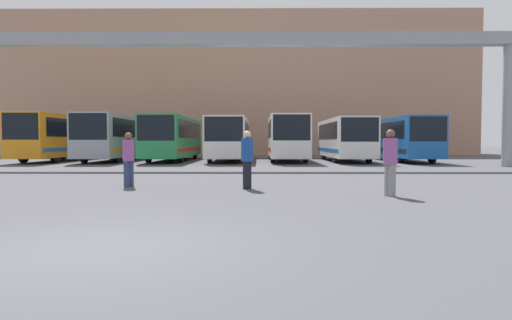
# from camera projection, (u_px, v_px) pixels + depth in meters

# --- Properties ---
(ground_plane) EXTENTS (200.00, 200.00, 0.00)m
(ground_plane) POSITION_uv_depth(u_px,v_px,m) (97.00, 249.00, 6.20)
(ground_plane) COLOR #47474C
(building_backdrop) EXTENTS (50.34, 12.00, 15.12)m
(building_backdrop) POSITION_uv_depth(u_px,v_px,m) (241.00, 89.00, 53.13)
(building_backdrop) COLOR tan
(building_backdrop) RESTS_ON ground
(overhead_gantry) EXTENTS (33.29, 0.80, 7.59)m
(overhead_gantry) POSITION_uv_depth(u_px,v_px,m) (221.00, 54.00, 25.89)
(overhead_gantry) COLOR gray
(overhead_gantry) RESTS_ON ground
(bus_slot_0) EXTENTS (2.49, 10.84, 3.31)m
(bus_slot_0) POSITION_uv_depth(u_px,v_px,m) (59.00, 135.00, 33.48)
(bus_slot_0) COLOR orange
(bus_slot_0) RESTS_ON ground
(bus_slot_1) EXTENTS (2.60, 10.27, 3.29)m
(bus_slot_1) POSITION_uv_depth(u_px,v_px,m) (114.00, 135.00, 33.16)
(bus_slot_1) COLOR #999EA5
(bus_slot_1) RESTS_ON ground
(bus_slot_2) EXTENTS (2.55, 11.88, 3.17)m
(bus_slot_2) POSITION_uv_depth(u_px,v_px,m) (174.00, 136.00, 33.94)
(bus_slot_2) COLOR #268C4C
(bus_slot_2) RESTS_ON ground
(bus_slot_3) EXTENTS (2.61, 11.54, 3.07)m
(bus_slot_3) POSITION_uv_depth(u_px,v_px,m) (230.00, 137.00, 33.73)
(bus_slot_3) COLOR silver
(bus_slot_3) RESTS_ON ground
(bus_slot_4) EXTENTS (2.53, 10.64, 3.20)m
(bus_slot_4) POSITION_uv_depth(u_px,v_px,m) (287.00, 136.00, 33.25)
(bus_slot_4) COLOR silver
(bus_slot_4) RESTS_ON ground
(bus_slot_5) EXTENTS (2.55, 10.34, 3.02)m
(bus_slot_5) POSITION_uv_depth(u_px,v_px,m) (344.00, 137.00, 33.07)
(bus_slot_5) COLOR silver
(bus_slot_5) RESTS_ON ground
(bus_slot_6) EXTENTS (2.50, 10.04, 3.08)m
(bus_slot_6) POSITION_uv_depth(u_px,v_px,m) (403.00, 137.00, 32.88)
(bus_slot_6) COLOR #1959A5
(bus_slot_6) RESTS_ON ground
(pedestrian_near_left) EXTENTS (0.37, 0.37, 1.78)m
(pedestrian_near_left) POSITION_uv_depth(u_px,v_px,m) (247.00, 158.00, 13.93)
(pedestrian_near_left) COLOR black
(pedestrian_near_left) RESTS_ON ground
(pedestrian_far_center) EXTENTS (0.36, 0.36, 1.74)m
(pedestrian_far_center) POSITION_uv_depth(u_px,v_px,m) (129.00, 158.00, 14.58)
(pedestrian_far_center) COLOR navy
(pedestrian_far_center) RESTS_ON ground
(pedestrian_near_center) EXTENTS (0.37, 0.37, 1.78)m
(pedestrian_near_center) POSITION_uv_depth(u_px,v_px,m) (390.00, 161.00, 12.10)
(pedestrian_near_center) COLOR gray
(pedestrian_near_center) RESTS_ON ground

